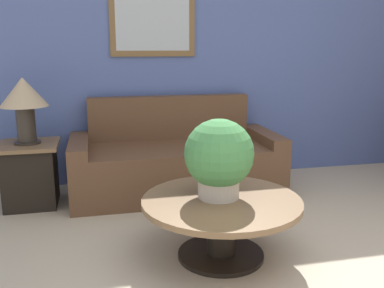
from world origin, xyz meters
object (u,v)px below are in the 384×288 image
side_table (31,174)px  table_lamp (24,98)px  couch_main (175,162)px  potted_plant_on_table (219,157)px  coffee_table (221,215)px

side_table → table_lamp: bearing=90.0°
table_lamp → side_table: bearing=-90.0°
couch_main → potted_plant_on_table: bearing=-88.4°
side_table → couch_main: bearing=3.3°
coffee_table → potted_plant_on_table: (-0.01, 0.04, 0.40)m
side_table → potted_plant_on_table: bearing=-43.1°
couch_main → coffee_table: size_ratio=1.86×
coffee_table → potted_plant_on_table: bearing=107.2°
couch_main → coffee_table: (0.05, -1.44, 0.01)m
table_lamp → potted_plant_on_table: table_lamp is taller
couch_main → potted_plant_on_table: (0.04, -1.40, 0.41)m
coffee_table → table_lamp: 2.09m
coffee_table → potted_plant_on_table: size_ratio=2.01×
couch_main → potted_plant_on_table: 1.46m
couch_main → table_lamp: (-1.37, -0.08, 0.69)m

